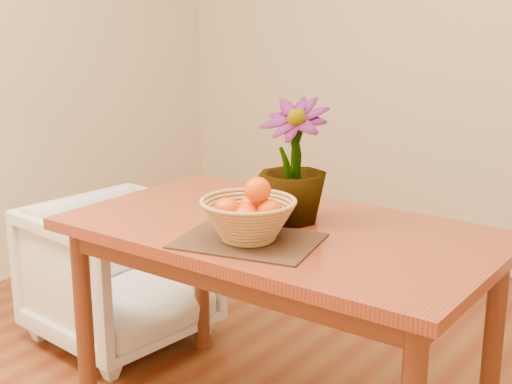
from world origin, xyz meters
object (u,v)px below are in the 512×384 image
Objects in this scene: wicker_basket at (248,221)px; armchair at (121,266)px; potted_plant at (293,161)px; table at (280,251)px.

wicker_basket is 0.43× the size of armchair.
potted_plant is (-0.01, 0.26, 0.14)m from wicker_basket.
potted_plant is (0.00, 0.07, 0.29)m from table.
table is 0.24m from wicker_basket.
potted_plant is at bearing 88.51° from table.
potted_plant reaches higher than armchair.
potted_plant is at bearing 92.11° from wicker_basket.
wicker_basket is at bearing -86.63° from table.
wicker_basket reaches higher than armchair.
wicker_basket reaches higher than table.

